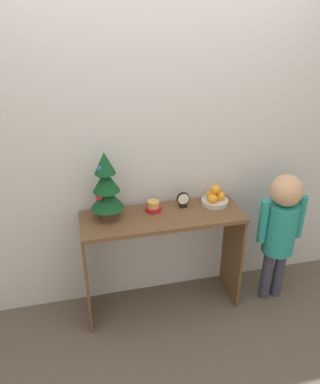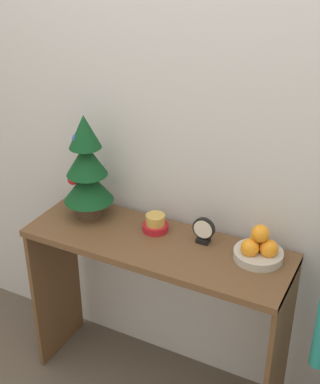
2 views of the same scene
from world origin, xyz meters
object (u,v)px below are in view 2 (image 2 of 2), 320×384
(singing_bowl, at_px, (155,224))
(desk_clock, at_px, (204,231))
(fruit_bowl, at_px, (259,248))
(mini_tree, at_px, (87,168))

(singing_bowl, distance_m, desk_clock, 0.22)
(fruit_bowl, bearing_deg, mini_tree, -178.49)
(mini_tree, distance_m, singing_bowl, 0.38)
(fruit_bowl, distance_m, desk_clock, 0.24)
(mini_tree, height_order, fruit_bowl, mini_tree)
(desk_clock, bearing_deg, mini_tree, -177.06)
(desk_clock, bearing_deg, fruit_bowl, -1.76)
(singing_bowl, bearing_deg, desk_clock, 1.47)
(fruit_bowl, relative_size, desk_clock, 1.71)
(mini_tree, xyz_separation_m, fruit_bowl, (0.78, 0.02, -0.19))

